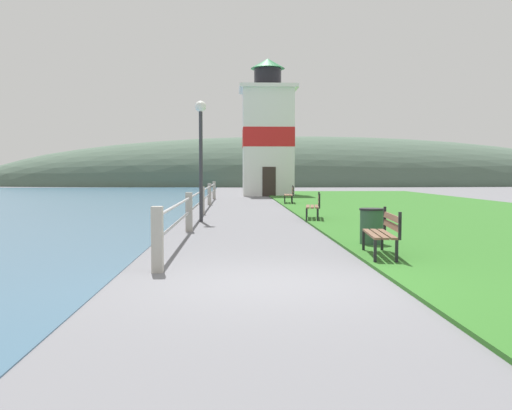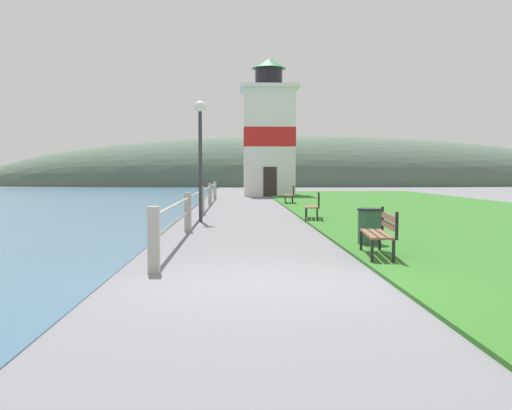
# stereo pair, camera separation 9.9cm
# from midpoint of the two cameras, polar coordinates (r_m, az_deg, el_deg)

# --- Properties ---
(ground_plane) EXTENTS (160.00, 160.00, 0.00)m
(ground_plane) POSITION_cam_midpoint_polar(r_m,az_deg,el_deg) (8.40, 1.13, -7.87)
(ground_plane) COLOR slate
(grass_verge) EXTENTS (12.00, 47.09, 0.06)m
(grass_verge) POSITION_cam_midpoint_polar(r_m,az_deg,el_deg) (25.37, 17.14, -0.47)
(grass_verge) COLOR #2D6623
(grass_verge) RESTS_ON ground_plane
(seawall_railing) EXTENTS (0.18, 25.86, 1.08)m
(seawall_railing) POSITION_cam_midpoint_polar(r_m,az_deg,el_deg) (22.13, -5.29, 0.70)
(seawall_railing) COLOR #A8A399
(seawall_railing) RESTS_ON ground_plane
(park_bench_near) EXTENTS (0.62, 1.64, 0.94)m
(park_bench_near) POSITION_cam_midpoint_polar(r_m,az_deg,el_deg) (10.94, 12.66, -2.51)
(park_bench_near) COLOR brown
(park_bench_near) RESTS_ON ground_plane
(park_bench_midway) EXTENTS (0.69, 1.70, 0.94)m
(park_bench_midway) POSITION_cam_midpoint_polar(r_m,az_deg,el_deg) (19.38, 6.01, 0.04)
(park_bench_midway) COLOR brown
(park_bench_midway) RESTS_ON ground_plane
(park_bench_far) EXTENTS (0.62, 1.92, 0.94)m
(park_bench_far) POSITION_cam_midpoint_polar(r_m,az_deg,el_deg) (29.27, 3.57, 1.15)
(park_bench_far) COLOR brown
(park_bench_far) RESTS_ON ground_plane
(lighthouse) EXTENTS (3.98, 3.98, 9.55)m
(lighthouse) POSITION_cam_midpoint_polar(r_m,az_deg,el_deg) (40.27, 1.35, 6.96)
(lighthouse) COLOR white
(lighthouse) RESTS_ON ground_plane
(trash_bin) EXTENTS (0.54, 0.54, 0.84)m
(trash_bin) POSITION_cam_midpoint_polar(r_m,az_deg,el_deg) (12.72, 11.50, -2.21)
(trash_bin) COLOR #2D5138
(trash_bin) RESTS_ON ground_plane
(lamp_post) EXTENTS (0.36, 0.36, 3.96)m
(lamp_post) POSITION_cam_midpoint_polar(r_m,az_deg,el_deg) (18.86, -5.45, 6.65)
(lamp_post) COLOR #333338
(lamp_post) RESTS_ON ground_plane
(distant_hillside) EXTENTS (80.00, 16.00, 12.00)m
(distant_hillside) POSITION_cam_midpoint_polar(r_m,az_deg,el_deg) (70.15, 5.00, 1.94)
(distant_hillside) COLOR #475B4C
(distant_hillside) RESTS_ON ground_plane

